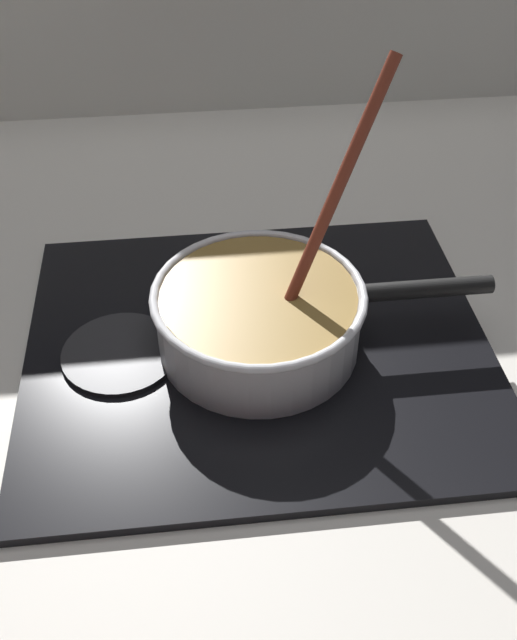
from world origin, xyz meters
TOP-DOWN VIEW (x-y plane):
  - ground at (0.00, 0.00)m, footprint 2.40×1.60m
  - hob_plate at (0.01, 0.12)m, footprint 0.56×0.48m
  - burner_ring at (0.01, 0.12)m, footprint 0.17×0.17m
  - spare_burner at (-0.16, 0.12)m, footprint 0.14×0.14m
  - cooking_pan at (0.01, 0.12)m, footprint 0.40×0.25m

SIDE VIEW (x-z plane):
  - ground at x=0.00m, z-range -0.04..0.00m
  - hob_plate at x=0.01m, z-range 0.00..0.01m
  - spare_burner at x=-0.16m, z-range 0.01..0.02m
  - burner_ring at x=0.01m, z-range 0.01..0.02m
  - cooking_pan at x=0.01m, z-range -0.11..0.22m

